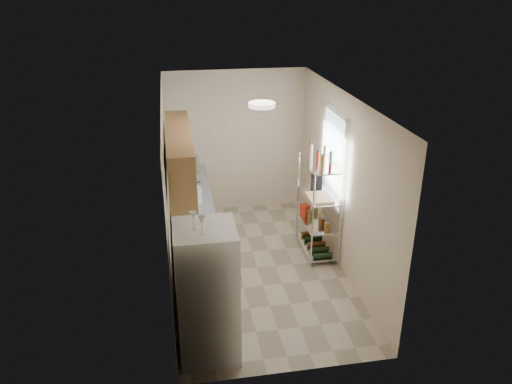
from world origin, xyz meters
TOP-DOWN VIEW (x-y plane):
  - room at (0.00, 0.00)m, footprint 2.52×4.42m
  - counter_run at (-0.92, 0.44)m, footprint 0.63×3.51m
  - upper_cabinets at (-1.05, 0.10)m, footprint 0.33×2.20m
  - range_hood at (-1.00, 0.90)m, footprint 0.50×0.60m
  - window at (1.23, 0.35)m, footprint 0.06×1.00m
  - bakers_rack at (1.00, 0.30)m, footprint 0.45×0.90m
  - ceiling_dome at (0.00, -0.30)m, footprint 0.34×0.34m
  - refrigerator at (-0.87, -1.71)m, footprint 0.67×0.67m
  - wine_glass_a at (-0.90, -1.84)m, footprint 0.08×0.08m
  - wine_glass_b at (-0.98, -1.73)m, footprint 0.07×0.07m
  - rice_cooker at (-0.90, 0.57)m, footprint 0.29×0.29m
  - frying_pan_large at (-1.01, 0.71)m, footprint 0.34×0.34m
  - frying_pan_small at (-0.94, 1.17)m, footprint 0.29×0.29m
  - cutting_board at (0.97, 0.14)m, footprint 0.35×0.45m
  - espresso_machine at (1.06, 0.63)m, footprint 0.26×0.31m
  - storage_bag at (0.87, 0.55)m, footprint 0.15×0.17m

SIDE VIEW (x-z plane):
  - counter_run at x=-0.92m, z-range 0.00..0.90m
  - storage_bag at x=0.87m, z-range 0.56..0.73m
  - refrigerator at x=-0.87m, z-range 0.00..1.63m
  - frying_pan_small at x=-0.94m, z-range 0.90..0.94m
  - frying_pan_large at x=-1.01m, z-range 0.90..0.94m
  - rice_cooker at x=-0.90m, z-range 0.90..1.13m
  - cutting_board at x=0.97m, z-range 1.01..1.04m
  - bakers_rack at x=1.00m, z-range 0.24..1.97m
  - espresso_machine at x=1.06m, z-range 1.01..1.32m
  - room at x=0.00m, z-range -0.01..2.61m
  - range_hood at x=-1.00m, z-range 1.33..1.45m
  - window at x=1.23m, z-range 0.82..2.28m
  - wine_glass_b at x=-0.98m, z-range 1.63..1.83m
  - wine_glass_a at x=-0.90m, z-range 1.63..1.84m
  - upper_cabinets at x=-1.05m, z-range 1.45..2.17m
  - ceiling_dome at x=0.00m, z-range 2.54..2.60m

